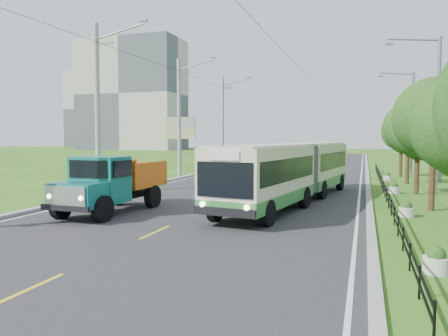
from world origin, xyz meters
The scene contains 27 objects.
ground centered at (0.00, 0.00, 0.00)m, with size 240.00×240.00×0.00m, color #2C5F16.
road centered at (0.00, 20.00, 0.01)m, with size 14.00×120.00×0.02m, color #28282B.
curb_left centered at (-7.20, 20.00, 0.07)m, with size 0.40×120.00×0.15m, color #9E9E99.
curb_right centered at (7.15, 20.00, 0.05)m, with size 0.30×120.00×0.10m, color #9E9E99.
edge_line_left centered at (-6.65, 20.00, 0.02)m, with size 0.12×120.00×0.00m, color silver.
edge_line_right centered at (6.65, 20.00, 0.02)m, with size 0.12×120.00×0.00m, color silver.
centre_dash centered at (0.00, 0.00, 0.02)m, with size 0.12×2.20×0.00m, color yellow.
railing_right centered at (8.00, 14.00, 0.30)m, with size 0.04×40.00×0.60m, color black.
pole_near centered at (-8.26, 9.00, 5.09)m, with size 3.51×0.32×10.00m.
pole_mid centered at (-8.26, 21.00, 5.09)m, with size 3.51×0.32×10.00m.
pole_far centered at (-8.26, 33.00, 5.09)m, with size 3.51×0.32×10.00m.
tree_third centered at (9.86, 8.14, 3.99)m, with size 3.60×3.62×6.00m.
tree_fourth centered at (9.86, 14.14, 3.59)m, with size 3.24×3.31×5.40m.
tree_fifth centered at (9.86, 20.14, 3.85)m, with size 3.48×3.52×5.80m.
tree_back centered at (9.86, 26.14, 3.65)m, with size 3.30×3.36×5.50m.
streetlight_mid centered at (10.64, 14.00, 4.90)m, with size 3.02×0.20×9.07m.
streetlight_far centered at (10.64, 28.00, 4.90)m, with size 3.02×0.20×9.07m.
planter_front centered at (8.60, -2.00, 0.29)m, with size 0.64×0.64×0.67m.
planter_near centered at (8.60, 6.00, 0.29)m, with size 0.64×0.64×0.67m.
planter_mid centered at (8.60, 14.00, 0.29)m, with size 0.64×0.64×0.67m.
planter_far centered at (8.60, 22.00, 0.29)m, with size 0.64×0.64×0.67m.
billboard_left centered at (-9.50, 24.00, 3.87)m, with size 3.00×0.20×5.20m.
billboard_right centered at (12.30, 20.00, 5.34)m, with size 0.24×6.00×7.30m.
apartment_near centered at (-55.00, 95.00, 15.00)m, with size 28.00×14.00×30.00m, color #B7B2A3.
apartment_far centered at (-80.00, 120.00, 13.00)m, with size 24.00×14.00×26.00m, color #B7B2A3.
bus centered at (3.37, 8.47, 1.75)m, with size 4.75×15.30×2.92m.
dump_truck centered at (-3.70, 3.15, 1.42)m, with size 2.61×6.08×2.51m.
Camera 1 is at (6.87, -13.52, 3.31)m, focal length 35.00 mm.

